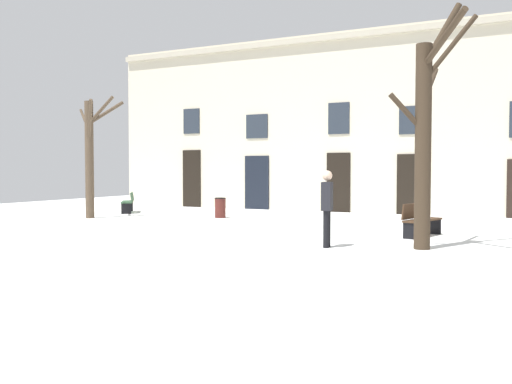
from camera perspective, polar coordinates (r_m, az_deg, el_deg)
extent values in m
plane|color=white|center=(15.61, -3.06, -4.41)|extent=(35.31, 35.31, 0.00)
cube|color=beige|center=(24.37, 8.10, 7.05)|extent=(22.07, 0.40, 7.68)
cube|color=#B1A993|center=(24.69, 7.97, 15.42)|extent=(22.07, 0.30, 0.24)
cube|color=black|center=(27.22, -6.60, 1.38)|extent=(0.99, 0.08, 2.76)
cube|color=#262D38|center=(27.32, -6.63, 7.22)|extent=(0.89, 0.06, 1.20)
cube|color=black|center=(25.48, 0.10, 0.98)|extent=(1.20, 0.08, 2.45)
cube|color=#262D38|center=(25.54, 0.10, 6.74)|extent=(1.08, 0.06, 1.09)
cube|color=black|center=(24.01, 8.44, 0.97)|extent=(1.03, 0.08, 2.53)
cube|color=#262D38|center=(24.10, 8.48, 7.48)|extent=(0.93, 0.06, 1.33)
cube|color=black|center=(23.25, 15.74, 0.75)|extent=(1.24, 0.08, 2.44)
cube|color=#262D38|center=(23.32, 15.81, 7.11)|extent=(1.12, 0.06, 1.13)
cylinder|color=#4C3D2D|center=(21.72, -16.70, 3.18)|extent=(0.32, 0.32, 4.37)
cylinder|color=#4C3D2D|center=(21.33, -16.65, 7.00)|extent=(0.85, 0.78, 1.52)
cylinder|color=#4C3D2D|center=(22.26, -17.14, 7.05)|extent=(0.97, 0.60, 0.93)
cylinder|color=#4C3D2D|center=(21.59, -15.61, 8.07)|extent=(1.06, 0.37, 1.06)
cylinder|color=#4C3D2D|center=(21.94, -15.11, 7.84)|extent=(0.90, 1.15, 0.95)
cylinder|color=#382B1E|center=(13.28, 16.74, 4.41)|extent=(0.37, 0.37, 4.67)
cylinder|color=#382B1E|center=(13.86, 18.49, 15.02)|extent=(0.85, 0.80, 1.52)
cylinder|color=#382B1E|center=(14.12, 17.42, 10.37)|extent=(0.16, 1.51, 1.06)
cylinder|color=#382B1E|center=(13.21, 15.19, 7.86)|extent=(0.81, 0.52, 0.91)
cylinder|color=#382B1E|center=(12.89, 18.65, 14.62)|extent=(1.14, 1.36, 0.99)
cylinder|color=#382B1E|center=(13.58, 19.23, 13.70)|extent=(1.18, 0.38, 1.48)
cylinder|color=#4C1E19|center=(21.02, -3.68, -1.67)|extent=(0.41, 0.41, 0.73)
torus|color=black|center=(20.99, -3.69, -0.63)|extent=(0.44, 0.44, 0.04)
cube|color=#2D4C33|center=(24.15, -13.06, -0.99)|extent=(1.32, 1.57, 0.05)
cube|color=#2D4C33|center=(24.13, -12.58, -0.46)|extent=(1.04, 1.37, 0.36)
cube|color=black|center=(24.92, -12.96, -1.41)|extent=(0.36, 0.29, 0.45)
torus|color=black|center=(24.94, -13.36, -1.75)|extent=(0.12, 0.15, 0.17)
cube|color=black|center=(23.42, -13.15, -1.65)|extent=(0.36, 0.29, 0.45)
torus|color=black|center=(23.44, -13.58, -2.01)|extent=(0.12, 0.15, 0.17)
cube|color=#3D2819|center=(15.84, 16.72, -2.77)|extent=(0.83, 1.70, 0.05)
cube|color=#3D2819|center=(15.89, 16.12, -1.83)|extent=(0.51, 1.61, 0.42)
cube|color=black|center=(15.17, 15.50, -3.83)|extent=(0.37, 0.15, 0.45)
torus|color=black|center=(15.12, 16.02, -4.41)|extent=(0.07, 0.17, 0.17)
cube|color=black|center=(16.55, 17.82, -3.35)|extent=(0.37, 0.15, 0.45)
torus|color=black|center=(16.50, 18.31, -3.88)|extent=(0.07, 0.17, 0.17)
cylinder|color=black|center=(13.26, 7.35, -3.74)|extent=(0.14, 0.14, 0.87)
cylinder|color=black|center=(13.08, 7.20, -3.82)|extent=(0.14, 0.14, 0.87)
cube|color=black|center=(13.11, 7.29, -0.43)|extent=(0.27, 0.41, 0.67)
sphere|color=beige|center=(13.10, 7.30, 1.68)|extent=(0.24, 0.24, 0.24)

